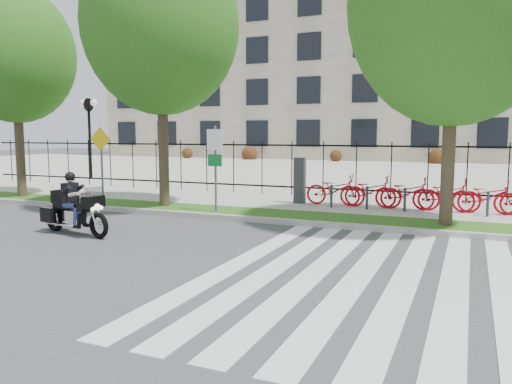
% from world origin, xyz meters
% --- Properties ---
extents(ground, '(120.00, 120.00, 0.00)m').
position_xyz_m(ground, '(0.00, 0.00, 0.00)').
color(ground, '#3B3B3E').
rests_on(ground, ground).
extents(curb, '(60.00, 0.20, 0.15)m').
position_xyz_m(curb, '(0.00, 4.10, 0.07)').
color(curb, '#A4A29A').
rests_on(curb, ground).
extents(grass_verge, '(60.00, 1.50, 0.15)m').
position_xyz_m(grass_verge, '(0.00, 4.95, 0.07)').
color(grass_verge, '#235114').
rests_on(grass_verge, ground).
extents(sidewalk, '(60.00, 3.50, 0.15)m').
position_xyz_m(sidewalk, '(0.00, 7.45, 0.07)').
color(sidewalk, '#9C9992').
rests_on(sidewalk, ground).
extents(plaza, '(80.00, 34.00, 0.10)m').
position_xyz_m(plaza, '(0.00, 25.00, 0.05)').
color(plaza, '#9C9992').
rests_on(plaza, ground).
extents(crosswalk_stripes, '(5.70, 8.00, 0.01)m').
position_xyz_m(crosswalk_stripes, '(4.83, 0.00, 0.01)').
color(crosswalk_stripes, silver).
rests_on(crosswalk_stripes, ground).
extents(iron_fence, '(30.00, 0.06, 2.00)m').
position_xyz_m(iron_fence, '(0.00, 9.20, 1.15)').
color(iron_fence, black).
rests_on(iron_fence, sidewalk).
extents(office_building, '(60.00, 21.90, 20.15)m').
position_xyz_m(office_building, '(0.00, 44.92, 9.97)').
color(office_building, gray).
rests_on(office_building, ground).
extents(lamp_post_left, '(1.06, 0.70, 4.25)m').
position_xyz_m(lamp_post_left, '(-12.00, 12.00, 3.21)').
color(lamp_post_left, black).
rests_on(lamp_post_left, ground).
extents(street_tree_0, '(4.18, 4.18, 7.46)m').
position_xyz_m(street_tree_0, '(-8.95, 4.95, 5.19)').
color(street_tree_0, '#3A2C1F').
rests_on(street_tree_0, grass_verge).
extents(street_tree_1, '(4.80, 4.80, 8.36)m').
position_xyz_m(street_tree_1, '(-2.77, 4.95, 5.73)').
color(street_tree_1, '#3A2C1F').
rests_on(street_tree_1, grass_verge).
extents(street_tree_2, '(5.11, 5.11, 8.31)m').
position_xyz_m(street_tree_2, '(5.58, 4.95, 5.51)').
color(street_tree_2, '#3A2C1F').
rests_on(street_tree_2, grass_verge).
extents(bike_share_station, '(8.92, 0.87, 1.50)m').
position_xyz_m(bike_share_station, '(5.41, 7.20, 0.65)').
color(bike_share_station, '#2D2D33').
rests_on(bike_share_station, sidewalk).
extents(sign_pole_regulatory, '(0.50, 0.09, 2.50)m').
position_xyz_m(sign_pole_regulatory, '(-0.75, 4.58, 1.74)').
color(sign_pole_regulatory, '#59595B').
rests_on(sign_pole_regulatory, grass_verge).
extents(sign_pole_warning, '(0.78, 0.09, 2.49)m').
position_xyz_m(sign_pole_warning, '(-4.93, 4.58, 1.74)').
color(sign_pole_warning, '#59595B').
rests_on(sign_pole_warning, grass_verge).
extents(motorcycle_rider, '(2.33, 0.92, 1.81)m').
position_xyz_m(motorcycle_rider, '(-2.58, 0.85, 0.60)').
color(motorcycle_rider, black).
rests_on(motorcycle_rider, ground).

